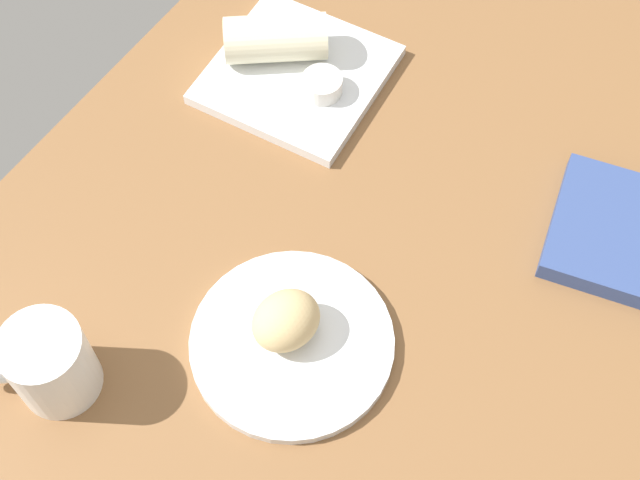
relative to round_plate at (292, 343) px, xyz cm
name	(u,v)px	position (x,y,z in cm)	size (l,w,h in cm)	color
dining_table	(381,251)	(17.09, -1.61, -2.70)	(110.00, 90.00, 4.00)	brown
round_plate	(292,343)	(0.00, 0.00, 0.00)	(23.11, 23.11, 1.40)	white
scone_pastry	(286,320)	(0.63, 1.09, 3.56)	(8.01, 6.82, 5.73)	tan
square_plate	(297,75)	(32.97, 21.23, 0.10)	(21.92, 21.92, 1.60)	white
sauce_cup	(322,85)	(31.82, 16.44, 2.27)	(5.35, 5.35, 2.55)	silver
breakfast_wrap	(276,38)	(33.90, 25.07, 4.01)	(6.23, 6.23, 13.52)	beige
book_stack	(617,232)	(32.93, -24.96, 0.65)	(20.01, 18.75, 2.70)	#33477F
coffee_mug	(46,364)	(-17.69, 19.28, 4.66)	(10.84, 12.83, 10.50)	white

